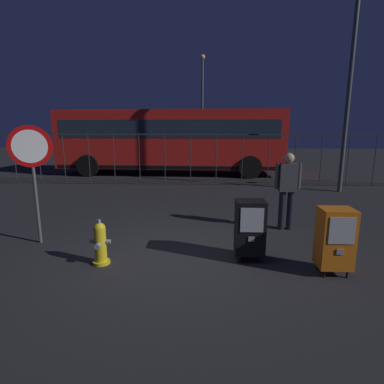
# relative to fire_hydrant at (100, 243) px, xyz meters

# --- Properties ---
(ground_plane) EXTENTS (60.00, 60.00, 0.00)m
(ground_plane) POSITION_rel_fire_hydrant_xyz_m (1.12, 0.30, -0.35)
(ground_plane) COLOR #262628
(fire_hydrant) EXTENTS (0.33, 0.31, 0.75)m
(fire_hydrant) POSITION_rel_fire_hydrant_xyz_m (0.00, 0.00, 0.00)
(fire_hydrant) COLOR yellow
(fire_hydrant) RESTS_ON ground_plane
(newspaper_box_primary) EXTENTS (0.48, 0.42, 1.02)m
(newspaper_box_primary) POSITION_rel_fire_hydrant_xyz_m (2.43, 0.27, 0.22)
(newspaper_box_primary) COLOR black
(newspaper_box_primary) RESTS_ON ground_plane
(newspaper_box_secondary) EXTENTS (0.48, 0.42, 1.02)m
(newspaper_box_secondary) POSITION_rel_fire_hydrant_xyz_m (3.63, -0.20, 0.22)
(newspaper_box_secondary) COLOR black
(newspaper_box_secondary) RESTS_ON ground_plane
(stop_sign) EXTENTS (0.71, 0.31, 2.23)m
(stop_sign) POSITION_rel_fire_hydrant_xyz_m (-1.49, 0.88, 1.25)
(stop_sign) COLOR #4C4F54
(stop_sign) RESTS_ON ground_plane
(pedestrian) EXTENTS (0.55, 0.22, 1.67)m
(pedestrian) POSITION_rel_fire_hydrant_xyz_m (3.45, 1.91, 0.60)
(pedestrian) COLOR black
(pedestrian) RESTS_ON ground_plane
(fence_barrier) EXTENTS (18.03, 0.04, 2.00)m
(fence_barrier) POSITION_rel_fire_hydrant_xyz_m (1.12, 7.29, 0.67)
(fence_barrier) COLOR #2D2D33
(fence_barrier) RESTS_ON ground_plane
(bus_near) EXTENTS (10.58, 3.08, 3.00)m
(bus_near) POSITION_rel_fire_hydrant_xyz_m (0.06, 10.29, 1.36)
(bus_near) COLOR red
(bus_near) RESTS_ON ground_plane
(street_light_near_left) EXTENTS (0.32, 0.32, 7.79)m
(street_light_near_left) POSITION_rel_fire_hydrant_xyz_m (6.41, 6.14, 4.12)
(street_light_near_left) COLOR #4C4F54
(street_light_near_left) RESTS_ON ground_plane
(street_light_near_right) EXTENTS (0.32, 0.32, 6.91)m
(street_light_near_right) POSITION_rel_fire_hydrant_xyz_m (1.49, 16.80, 3.66)
(street_light_near_right) COLOR #4C4F54
(street_light_near_right) RESTS_ON ground_plane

